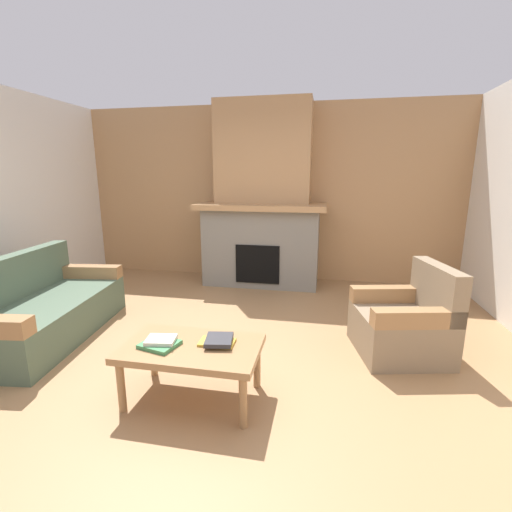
{
  "coord_description": "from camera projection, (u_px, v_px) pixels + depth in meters",
  "views": [
    {
      "loc": [
        0.95,
        -2.67,
        1.64
      ],
      "look_at": [
        0.19,
        1.15,
        0.75
      ],
      "focal_mm": 25.0,
      "sensor_mm": 36.0,
      "label": 1
    }
  ],
  "objects": [
    {
      "name": "couch",
      "position": [
        42.0,
        310.0,
        3.66
      ],
      "size": [
        1.08,
        1.9,
        0.85
      ],
      "color": "#4C604C",
      "rests_on": "ground"
    },
    {
      "name": "wall_back_wood_panel",
      "position": [
        267.0,
        194.0,
        5.67
      ],
      "size": [
        6.0,
        0.12,
        2.7
      ],
      "primitive_type": "cube",
      "color": "tan",
      "rests_on": "ground"
    },
    {
      "name": "armchair",
      "position": [
        405.0,
        323.0,
        3.31
      ],
      "size": [
        0.91,
        0.91,
        0.85
      ],
      "color": "#847056",
      "rests_on": "ground"
    },
    {
      "name": "book_stack_center",
      "position": [
        218.0,
        341.0,
        2.61
      ],
      "size": [
        0.26,
        0.24,
        0.05
      ],
      "color": "gold",
      "rests_on": "coffee_table"
    },
    {
      "name": "fireplace",
      "position": [
        262.0,
        208.0,
        5.35
      ],
      "size": [
        1.9,
        0.82,
        2.7
      ],
      "color": "gray",
      "rests_on": "ground"
    },
    {
      "name": "coffee_table",
      "position": [
        192.0,
        352.0,
        2.61
      ],
      "size": [
        1.0,
        0.6,
        0.43
      ],
      "color": "#997047",
      "rests_on": "ground"
    },
    {
      "name": "ground",
      "position": [
        209.0,
        368.0,
        3.1
      ],
      "size": [
        9.0,
        9.0,
        0.0
      ],
      "primitive_type": "plane",
      "color": "#9E754C"
    },
    {
      "name": "book_stack_near_edge",
      "position": [
        160.0,
        343.0,
        2.58
      ],
      "size": [
        0.3,
        0.27,
        0.06
      ],
      "color": "#3D7F4C",
      "rests_on": "coffee_table"
    }
  ]
}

